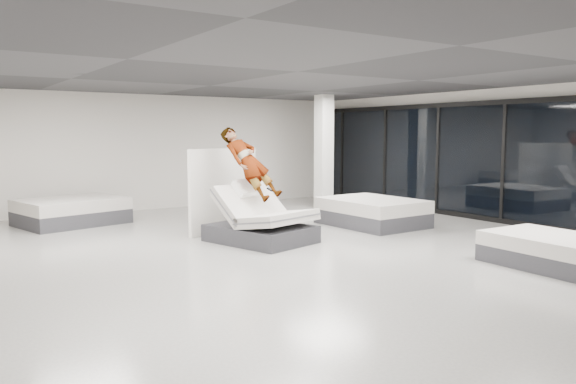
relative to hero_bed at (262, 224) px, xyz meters
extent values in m
plane|color=#B1AFA7|center=(0.06, -1.15, -0.37)|extent=(14.00, 14.00, 0.00)
plane|color=#28272A|center=(0.06, -1.15, 2.83)|extent=(14.00, 14.00, 0.00)
cube|color=silver|center=(0.06, 5.85, 1.23)|extent=(12.00, 0.04, 3.20)
cube|color=silver|center=(6.06, -1.15, 1.23)|extent=(0.04, 14.00, 3.20)
cube|color=#343438|center=(-0.01, 0.03, -0.20)|extent=(1.88, 2.21, 0.33)
cube|color=silver|center=(-0.08, 0.30, 0.36)|extent=(1.60, 1.20, 0.79)
cube|color=slate|center=(-0.08, 0.30, 0.36)|extent=(1.59, 1.10, 0.67)
cube|color=silver|center=(0.11, -0.41, 0.14)|extent=(1.63, 1.31, 0.34)
cube|color=slate|center=(0.11, -0.41, 0.14)|extent=(1.65, 1.31, 0.17)
cube|color=white|center=(-0.11, 0.40, 0.68)|extent=(0.60, 0.50, 0.35)
imported|color=slate|center=(-0.09, 0.32, 0.88)|extent=(1.05, 1.75, 1.42)
cube|color=black|center=(0.22, 0.04, 0.66)|extent=(0.09, 0.15, 0.08)
cube|color=white|center=(-0.06, 1.49, 0.54)|extent=(1.91, 0.72, 1.81)
cube|color=#343438|center=(3.17, 0.31, -0.20)|extent=(1.75, 2.30, 0.34)
cube|color=silver|center=(3.17, 0.31, 0.11)|extent=(1.75, 2.30, 0.28)
cube|color=#343438|center=(2.87, -4.28, -0.23)|extent=(1.46, 1.90, 0.28)
cube|color=silver|center=(2.87, -4.28, 0.03)|extent=(1.46, 1.90, 0.23)
cube|color=#343438|center=(-2.60, 4.33, -0.20)|extent=(2.56, 2.15, 0.33)
cube|color=silver|center=(-2.60, 4.33, 0.11)|extent=(2.56, 2.15, 0.28)
cube|color=white|center=(4.06, 3.35, 1.23)|extent=(0.40, 0.40, 3.20)
cube|color=#1E2633|center=(5.96, -1.15, 1.08)|extent=(0.06, 13.40, 2.80)
cube|color=black|center=(5.96, -1.15, -0.31)|extent=(0.12, 13.40, 0.12)
cube|color=black|center=(5.96, -1.15, 2.49)|extent=(0.12, 13.40, 0.12)
cube|color=black|center=(5.96, -1.15, 1.08)|extent=(0.09, 0.08, 2.80)
cube|color=black|center=(5.96, 0.85, 1.08)|extent=(0.09, 0.08, 2.80)
cube|color=black|center=(5.96, 2.85, 1.08)|extent=(0.09, 0.08, 2.80)
cube|color=black|center=(5.96, 4.85, 1.08)|extent=(0.09, 0.08, 2.80)
camera|label=1|loc=(-5.57, -9.34, 1.77)|focal=35.00mm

